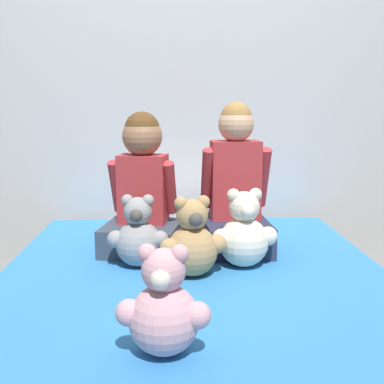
{
  "coord_description": "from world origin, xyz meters",
  "views": [
    {
      "loc": [
        -0.09,
        -1.74,
        1.11
      ],
      "look_at": [
        0.0,
        0.31,
        0.73
      ],
      "focal_mm": 45.0,
      "sensor_mm": 36.0,
      "label": 1
    }
  ],
  "objects": [
    {
      "name": "teddy_bear_between_children",
      "position": [
        -0.01,
        0.04,
        0.59
      ],
      "size": [
        0.26,
        0.2,
        0.31
      ],
      "rotation": [
        0.0,
        0.0,
        0.24
      ],
      "color": "tan",
      "rests_on": "bed"
    },
    {
      "name": "wall_behind_bed",
      "position": [
        0.0,
        1.11,
        1.25
      ],
      "size": [
        8.0,
        0.06,
        2.5
      ],
      "color": "silver",
      "rests_on": "ground_plane"
    },
    {
      "name": "teddy_bear_held_by_left_child",
      "position": [
        -0.23,
        0.16,
        0.58
      ],
      "size": [
        0.25,
        0.19,
        0.3
      ],
      "rotation": [
        0.0,
        0.0,
        -0.06
      ],
      "color": "#939399",
      "rests_on": "bed"
    },
    {
      "name": "teddy_bear_at_foot_of_bed",
      "position": [
        -0.11,
        -0.55,
        0.58
      ],
      "size": [
        0.25,
        0.19,
        0.3
      ],
      "rotation": [
        0.0,
        0.0,
        -0.13
      ],
      "color": "#DBA3B2",
      "rests_on": "bed"
    },
    {
      "name": "pillow_at_headboard",
      "position": [
        0.0,
        0.82,
        0.51
      ],
      "size": [
        0.58,
        0.28,
        0.11
      ],
      "color": "white",
      "rests_on": "bed"
    },
    {
      "name": "child_on_left",
      "position": [
        -0.22,
        0.39,
        0.72
      ],
      "size": [
        0.38,
        0.37,
        0.62
      ],
      "rotation": [
        0.0,
        0.0,
        -0.19
      ],
      "color": "#384251",
      "rests_on": "bed"
    },
    {
      "name": "child_on_right",
      "position": [
        0.2,
        0.39,
        0.72
      ],
      "size": [
        0.32,
        0.37,
        0.67
      ],
      "rotation": [
        0.0,
        0.0,
        0.05
      ],
      "color": "#282D47",
      "rests_on": "bed"
    },
    {
      "name": "bed",
      "position": [
        0.0,
        0.0,
        0.23
      ],
      "size": [
        1.55,
        1.97,
        0.45
      ],
      "color": "#473828",
      "rests_on": "ground_plane"
    },
    {
      "name": "teddy_bear_held_by_right_child",
      "position": [
        0.2,
        0.14,
        0.59
      ],
      "size": [
        0.27,
        0.2,
        0.32
      ],
      "rotation": [
        0.0,
        0.0,
        0.12
      ],
      "color": "silver",
      "rests_on": "bed"
    }
  ]
}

